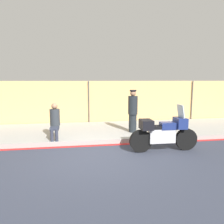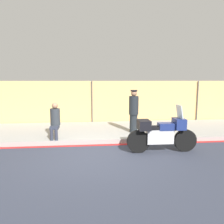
% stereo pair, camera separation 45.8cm
% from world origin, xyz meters
% --- Properties ---
extents(ground_plane, '(120.00, 120.00, 0.00)m').
position_xyz_m(ground_plane, '(0.00, 0.00, 0.00)').
color(ground_plane, '#333847').
extents(sidewalk, '(40.97, 3.42, 0.16)m').
position_xyz_m(sidewalk, '(0.00, 2.95, 0.08)').
color(sidewalk, '#9E9E99').
rests_on(sidewalk, ground_plane).
extents(curb_paint_stripe, '(40.97, 0.18, 0.01)m').
position_xyz_m(curb_paint_stripe, '(0.00, 1.15, 0.00)').
color(curb_paint_stripe, red).
rests_on(curb_paint_stripe, ground_plane).
extents(storefront_fence, '(38.92, 0.17, 2.21)m').
position_xyz_m(storefront_fence, '(-0.00, 4.74, 1.10)').
color(storefront_fence, '#E5B26B').
rests_on(storefront_fence, ground_plane).
extents(motorcycle, '(2.23, 0.51, 1.49)m').
position_xyz_m(motorcycle, '(2.11, 0.23, 0.60)').
color(motorcycle, black).
rests_on(motorcycle, ground_plane).
extents(officer_standing, '(0.38, 0.38, 1.70)m').
position_xyz_m(officer_standing, '(1.63, 2.25, 1.03)').
color(officer_standing, '#1E2328').
rests_on(officer_standing, sidewalk).
extents(person_seated_on_curb, '(0.35, 0.65, 1.28)m').
position_xyz_m(person_seated_on_curb, '(-1.38, 1.69, 0.87)').
color(person_seated_on_curb, '#2D3342').
rests_on(person_seated_on_curb, sidewalk).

